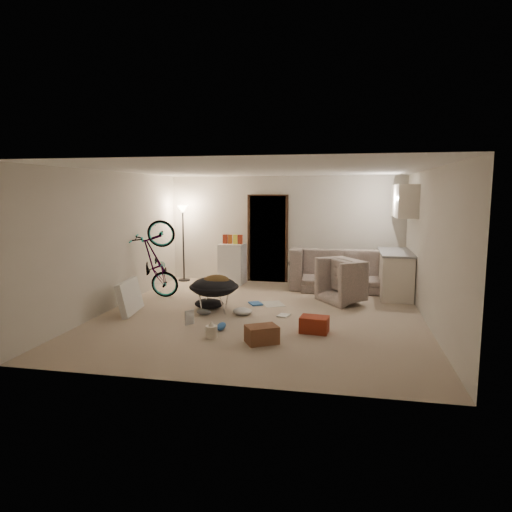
% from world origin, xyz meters
% --- Properties ---
extents(floor, '(5.50, 6.00, 0.02)m').
position_xyz_m(floor, '(0.00, 0.00, -0.01)').
color(floor, tan).
rests_on(floor, ground).
extents(ceiling, '(5.50, 6.00, 0.02)m').
position_xyz_m(ceiling, '(0.00, 0.00, 2.51)').
color(ceiling, white).
rests_on(ceiling, wall_back).
extents(wall_back, '(5.50, 0.02, 2.50)m').
position_xyz_m(wall_back, '(0.00, 3.01, 1.25)').
color(wall_back, beige).
rests_on(wall_back, floor).
extents(wall_front, '(5.50, 0.02, 2.50)m').
position_xyz_m(wall_front, '(0.00, -3.01, 1.25)').
color(wall_front, beige).
rests_on(wall_front, floor).
extents(wall_left, '(0.02, 6.00, 2.50)m').
position_xyz_m(wall_left, '(-2.76, 0.00, 1.25)').
color(wall_left, beige).
rests_on(wall_left, floor).
extents(wall_right, '(0.02, 6.00, 2.50)m').
position_xyz_m(wall_right, '(2.76, 0.00, 1.25)').
color(wall_right, beige).
rests_on(wall_right, floor).
extents(doorway, '(0.85, 0.10, 2.04)m').
position_xyz_m(doorway, '(-0.40, 2.97, 1.02)').
color(doorway, black).
rests_on(doorway, floor).
extents(door_trim, '(0.97, 0.04, 2.10)m').
position_xyz_m(door_trim, '(-0.40, 2.94, 1.02)').
color(door_trim, '#351F12').
rests_on(door_trim, floor).
extents(floor_lamp, '(0.28, 0.28, 1.81)m').
position_xyz_m(floor_lamp, '(-2.40, 2.65, 1.31)').
color(floor_lamp, black).
rests_on(floor_lamp, floor).
extents(kitchen_counter, '(0.60, 1.50, 0.88)m').
position_xyz_m(kitchen_counter, '(2.43, 2.00, 0.44)').
color(kitchen_counter, silver).
rests_on(kitchen_counter, floor).
extents(counter_top, '(0.64, 1.54, 0.04)m').
position_xyz_m(counter_top, '(2.43, 2.00, 0.90)').
color(counter_top, gray).
rests_on(counter_top, kitchen_counter).
extents(kitchen_uppers, '(0.38, 1.40, 0.65)m').
position_xyz_m(kitchen_uppers, '(2.56, 2.00, 1.95)').
color(kitchen_uppers, silver).
rests_on(kitchen_uppers, wall_right).
extents(sofa, '(2.36, 1.00, 0.68)m').
position_xyz_m(sofa, '(1.39, 2.45, 0.34)').
color(sofa, '#3B433B').
rests_on(sofa, floor).
extents(armchair, '(1.24, 1.27, 0.63)m').
position_xyz_m(armchair, '(1.61, 1.32, 0.31)').
color(armchair, '#3B433B').
rests_on(armchair, floor).
extents(bicycle, '(1.71, 0.96, 0.93)m').
position_xyz_m(bicycle, '(-2.30, 0.79, 0.42)').
color(bicycle, black).
rests_on(bicycle, floor).
extents(book_asset, '(0.30, 0.29, 0.02)m').
position_xyz_m(book_asset, '(-1.07, -0.93, 0.01)').
color(book_asset, maroon).
rests_on(book_asset, floor).
extents(mini_fridge, '(0.57, 0.57, 0.94)m').
position_xyz_m(mini_fridge, '(-1.17, 2.55, 0.47)').
color(mini_fridge, white).
rests_on(mini_fridge, floor).
extents(snack_box_0, '(0.10, 0.07, 0.30)m').
position_xyz_m(snack_box_0, '(-1.34, 2.55, 1.00)').
color(snack_box_0, maroon).
rests_on(snack_box_0, mini_fridge).
extents(snack_box_1, '(0.11, 0.09, 0.30)m').
position_xyz_m(snack_box_1, '(-1.22, 2.55, 1.00)').
color(snack_box_1, '#BB5017').
rests_on(snack_box_1, mini_fridge).
extents(snack_box_2, '(0.11, 0.08, 0.30)m').
position_xyz_m(snack_box_2, '(-1.10, 2.55, 1.00)').
color(snack_box_2, yellow).
rests_on(snack_box_2, mini_fridge).
extents(snack_box_3, '(0.11, 0.09, 0.30)m').
position_xyz_m(snack_box_3, '(-0.98, 2.55, 1.00)').
color(snack_box_3, maroon).
rests_on(snack_box_3, mini_fridge).
extents(saucer_chair, '(0.88, 0.88, 0.63)m').
position_xyz_m(saucer_chair, '(-0.87, 0.02, 0.37)').
color(saucer_chair, silver).
rests_on(saucer_chair, floor).
extents(hoodie, '(0.59, 0.55, 0.22)m').
position_xyz_m(hoodie, '(-0.82, -0.01, 0.57)').
color(hoodie, '#4F381B').
rests_on(hoodie, saucer_chair).
extents(sofa_drape, '(0.62, 0.53, 0.28)m').
position_xyz_m(sofa_drape, '(0.44, 2.45, 0.54)').
color(sofa_drape, black).
rests_on(sofa_drape, sofa).
extents(tv_box, '(0.34, 0.91, 0.59)m').
position_xyz_m(tv_box, '(-2.30, -0.37, 0.29)').
color(tv_box, silver).
rests_on(tv_box, floor).
extents(drink_case_a, '(0.53, 0.49, 0.25)m').
position_xyz_m(drink_case_a, '(0.29, -1.51, 0.12)').
color(drink_case_a, brown).
rests_on(drink_case_a, floor).
extents(drink_case_b, '(0.45, 0.35, 0.24)m').
position_xyz_m(drink_case_b, '(0.98, -0.86, 0.12)').
color(drink_case_b, maroon).
rests_on(drink_case_b, floor).
extents(juicer, '(0.18, 0.18, 0.25)m').
position_xyz_m(juicer, '(-0.48, -1.42, 0.10)').
color(juicer, beige).
rests_on(juicer, floor).
extents(newspaper, '(0.54, 0.59, 0.01)m').
position_xyz_m(newspaper, '(0.09, 0.76, 0.00)').
color(newspaper, beige).
rests_on(newspaper, floor).
extents(book_blue, '(0.33, 0.35, 0.03)m').
position_xyz_m(book_blue, '(-0.24, 0.68, 0.01)').
color(book_blue, '#2F63AC').
rests_on(book_blue, floor).
extents(book_white, '(0.23, 0.27, 0.02)m').
position_xyz_m(book_white, '(0.40, -0.04, 0.01)').
color(book_white, silver).
rests_on(book_white, floor).
extents(shoe_0, '(0.27, 0.20, 0.09)m').
position_xyz_m(shoe_0, '(0.56, 2.55, 0.05)').
color(shoe_0, '#2F63AC').
rests_on(shoe_0, floor).
extents(shoe_2, '(0.14, 0.30, 0.11)m').
position_xyz_m(shoe_2, '(-0.45, -1.02, 0.05)').
color(shoe_2, '#2F63AC').
rests_on(shoe_2, floor).
extents(shoe_3, '(0.28, 0.13, 0.10)m').
position_xyz_m(shoe_3, '(-0.98, -0.24, 0.05)').
color(shoe_3, slate).
rests_on(shoe_3, floor).
extents(clothes_lump_a, '(0.55, 0.48, 0.17)m').
position_xyz_m(clothes_lump_a, '(-1.02, 0.22, 0.09)').
color(clothes_lump_a, black).
rests_on(clothes_lump_a, floor).
extents(clothes_lump_c, '(0.49, 0.48, 0.11)m').
position_xyz_m(clothes_lump_c, '(-0.32, -0.08, 0.06)').
color(clothes_lump_c, silver).
rests_on(clothes_lump_c, floor).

